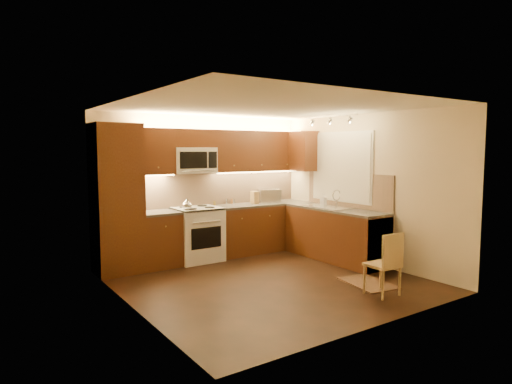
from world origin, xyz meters
TOP-DOWN VIEW (x-y plane):
  - floor at (0.00, 0.00)m, footprint 4.00×4.00m
  - ceiling at (0.00, 0.00)m, footprint 4.00×4.00m
  - wall_back at (0.00, 2.00)m, footprint 4.00×0.01m
  - wall_front at (0.00, -2.00)m, footprint 4.00×0.01m
  - wall_left at (-2.00, 0.00)m, footprint 0.01×4.00m
  - wall_right at (2.00, 0.00)m, footprint 0.01×4.00m
  - pantry at (-1.65, 1.70)m, footprint 0.70×0.60m
  - base_cab_back_left at (-0.99, 1.70)m, footprint 0.62×0.60m
  - counter_back_left at (-0.99, 1.70)m, footprint 0.62×0.60m
  - base_cab_back_right at (1.04, 1.70)m, footprint 1.92×0.60m
  - counter_back_right at (1.04, 1.70)m, footprint 1.92×0.60m
  - base_cab_right at (1.70, 0.40)m, footprint 0.60×2.00m
  - counter_right at (1.70, 0.40)m, footprint 0.60×2.00m
  - dishwasher at (1.70, -0.30)m, footprint 0.58×0.60m
  - backsplash_back at (0.35, 1.99)m, footprint 3.30×0.02m
  - backsplash_right at (1.99, 0.40)m, footprint 0.02×2.00m
  - upper_cab_back_left at (-0.99, 1.82)m, footprint 0.62×0.35m
  - upper_cab_back_right at (1.04, 1.82)m, footprint 1.92×0.35m
  - upper_cab_bridge at (-0.30, 1.82)m, footprint 0.76×0.35m
  - upper_cab_right_corner at (1.82, 1.40)m, footprint 0.35×0.50m
  - stove at (-0.30, 1.68)m, footprint 0.76×0.65m
  - microwave at (-0.30, 1.81)m, footprint 0.76×0.38m
  - window_frame at (1.99, 0.55)m, footprint 0.03×1.44m
  - window_blinds at (1.97, 0.55)m, footprint 0.02×1.36m
  - sink at (1.70, 0.55)m, footprint 0.52×0.86m
  - faucet at (1.88, 0.55)m, footprint 0.20×0.04m
  - track_light_bar at (1.55, 0.40)m, footprint 0.04×1.20m
  - kettle at (-0.58, 1.49)m, footprint 0.18×0.18m
  - toaster_oven at (1.30, 1.79)m, footprint 0.49×0.42m
  - knife_block at (0.92, 1.71)m, footprint 0.13×0.18m
  - spice_jar_a at (0.44, 1.94)m, footprint 0.05×0.05m
  - spice_jar_b at (0.14, 1.85)m, footprint 0.04×0.04m
  - spice_jar_c at (0.55, 1.86)m, footprint 0.05×0.05m
  - spice_jar_d at (0.56, 1.94)m, footprint 0.06×0.06m
  - soap_bottle at (1.81, 0.81)m, footprint 0.11×0.11m
  - rug at (1.10, -0.90)m, footprint 0.65×0.87m
  - dining_chair at (0.88, -1.32)m, footprint 0.38×0.38m

SIDE VIEW (x-z plane):
  - floor at x=0.00m, z-range -0.01..0.01m
  - rug at x=1.10m, z-range 0.00..0.01m
  - dining_chair at x=0.88m, z-range 0.00..0.84m
  - base_cab_back_left at x=-0.99m, z-range 0.00..0.86m
  - base_cab_back_right at x=1.04m, z-range 0.00..0.86m
  - base_cab_right at x=1.70m, z-range 0.00..0.86m
  - dishwasher at x=1.70m, z-range 0.01..0.85m
  - stove at x=-0.30m, z-range 0.00..0.92m
  - counter_back_left at x=-0.99m, z-range 0.86..0.90m
  - counter_back_right at x=1.04m, z-range 0.86..0.90m
  - counter_right at x=1.70m, z-range 0.86..0.90m
  - spice_jar_b at x=0.14m, z-range 0.90..0.98m
  - spice_jar_d at x=0.56m, z-range 0.90..0.99m
  - spice_jar_c at x=0.55m, z-range 0.90..0.99m
  - spice_jar_a at x=0.44m, z-range 0.90..1.00m
  - sink at x=1.70m, z-range 0.90..1.05m
  - soap_bottle at x=1.81m, z-range 0.90..1.10m
  - knife_block at x=0.92m, z-range 0.90..1.13m
  - kettle at x=-0.58m, z-range 0.92..1.11m
  - toaster_oven at x=1.30m, z-range 0.90..1.15m
  - faucet at x=1.88m, z-range 0.90..1.20m
  - pantry at x=-1.65m, z-range 0.00..2.30m
  - backsplash_back at x=0.35m, z-range 0.90..1.50m
  - backsplash_right at x=1.99m, z-range 0.90..1.50m
  - wall_back at x=0.00m, z-range 0.00..2.50m
  - wall_front at x=0.00m, z-range 0.00..2.50m
  - wall_left at x=-2.00m, z-range 0.00..2.50m
  - wall_right at x=2.00m, z-range 0.00..2.50m
  - window_frame at x=1.99m, z-range 0.98..2.22m
  - window_blinds at x=1.97m, z-range 1.02..2.18m
  - microwave at x=-0.30m, z-range 1.50..1.94m
  - upper_cab_back_left at x=-0.99m, z-range 1.50..2.25m
  - upper_cab_back_right at x=1.04m, z-range 1.50..2.25m
  - upper_cab_right_corner at x=1.82m, z-range 1.50..2.25m
  - upper_cab_bridge at x=-0.30m, z-range 1.94..2.25m
  - track_light_bar at x=1.55m, z-range 2.44..2.48m
  - ceiling at x=0.00m, z-range 2.50..2.50m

